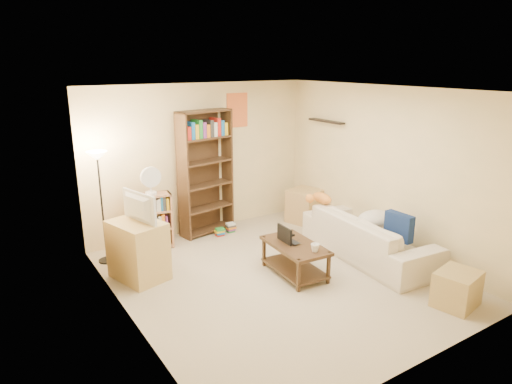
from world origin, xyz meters
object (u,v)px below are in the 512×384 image
Objects in this scene: tv_stand at (138,250)px; television at (135,208)px; mug at (315,248)px; short_bookshelf at (150,222)px; floor_lamp at (99,175)px; end_cabinet at (457,289)px; tabby_cat at (320,198)px; sofa at (368,236)px; laptop at (293,241)px; desk_fan at (151,180)px; coffee_table at (295,254)px; side_table at (305,206)px; tall_bookshelf at (206,170)px.

tv_stand is 1.16× the size of television.
mug is 0.15× the size of short_bookshelf.
floor_lamp reaches higher than end_cabinet.
tv_stand is (-1.89, 1.41, -0.10)m from mug.
tabby_cat is 2.51m from end_cabinet.
floor_lamp is (-3.33, 1.96, 0.99)m from sofa.
tabby_cat reaches higher than laptop.
mug is 1.76m from end_cabinet.
short_bookshelf is at bearing 138.01° from desk_fan.
coffee_table is 2.37m from short_bookshelf.
floor_lamp reaches higher than tabby_cat.
tabby_cat reaches higher than side_table.
television is at bearing 136.65° from end_cabinet.
tall_bookshelf is at bearing 39.73° from sofa.
side_table reaches higher than end_cabinet.
desk_fan reaches higher than coffee_table.
sofa is at bearing -103.82° from laptop.
television reaches higher than end_cabinet.
laptop is at bearing 85.22° from sofa.
tall_bookshelf is (-0.30, 2.01, 0.64)m from laptop.
laptop reaches higher than coffee_table.
side_table is at bearing -96.01° from television.
sofa is 5.23× the size of desk_fan.
floor_lamp is at bearing 160.75° from tabby_cat.
coffee_table is 2.17m from side_table.
end_cabinet is at bearing -148.63° from television.
tall_bookshelf is 3.45× the size of side_table.
tv_stand reaches higher than mug.
tv_stand reaches higher than side_table.
television is (-3.10, 1.19, 0.67)m from sofa.
laptop is 0.34× the size of short_bookshelf.
end_cabinet is (-0.15, -1.59, -0.11)m from sofa.
laptop is at bearing -91.70° from tall_bookshelf.
side_table is (1.43, 1.52, -0.16)m from laptop.
laptop is at bearing 94.37° from mug.
coffee_table is 2.38× the size of desk_fan.
television is at bearing -122.62° from desk_fan.
tabby_cat is 0.49× the size of coffee_table.
laptop is 2.34m from desk_fan.
sofa is 2.20× the size of coffee_table.
tv_stand is (-1.83, 1.07, 0.11)m from coffee_table.
short_bookshelf is at bearing 177.71° from tall_bookshelf.
floor_lamp reaches higher than mug.
television is 1.00m from desk_fan.
desk_fan is (-1.02, -0.19, 0.01)m from tall_bookshelf.
side_table is at bearing -6.18° from desk_fan.
laptop is 2.13m from tall_bookshelf.
tabby_cat is 0.25× the size of tall_bookshelf.
side_table reaches higher than mug.
laptop is 2.26× the size of mug.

